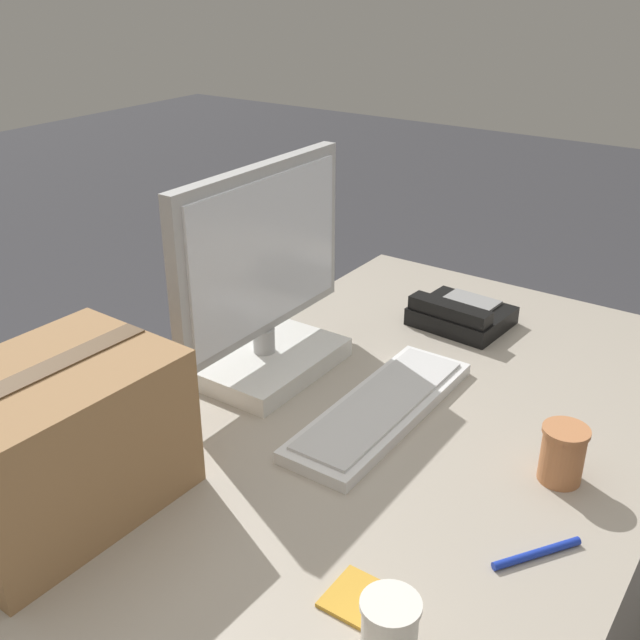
# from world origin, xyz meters

# --- Properties ---
(office_desk) EXTENTS (1.80, 0.90, 0.71)m
(office_desk) POSITION_xyz_m (0.00, 0.00, 0.36)
(office_desk) COLOR #A89E8E
(office_desk) RESTS_ON ground_plane
(monitor) EXTENTS (0.46, 0.23, 0.42)m
(monitor) POSITION_xyz_m (0.20, 0.31, 0.88)
(monitor) COLOR white
(monitor) RESTS_ON office_desk
(keyboard) EXTENTS (0.46, 0.14, 0.03)m
(keyboard) POSITION_xyz_m (0.19, 0.03, 0.73)
(keyboard) COLOR silver
(keyboard) RESTS_ON office_desk
(desk_phone) EXTENTS (0.18, 0.21, 0.07)m
(desk_phone) POSITION_xyz_m (0.61, 0.07, 0.74)
(desk_phone) COLOR black
(desk_phone) RESTS_ON office_desk
(paper_cup_left) EXTENTS (0.07, 0.07, 0.09)m
(paper_cup_left) POSITION_xyz_m (-0.26, -0.24, 0.76)
(paper_cup_left) COLOR white
(paper_cup_left) RESTS_ON office_desk
(paper_cup_right) EXTENTS (0.07, 0.07, 0.10)m
(paper_cup_right) POSITION_xyz_m (0.19, -0.30, 0.76)
(paper_cup_right) COLOR #BC7547
(paper_cup_right) RESTS_ON office_desk
(cardboard_box) EXTENTS (0.36, 0.26, 0.24)m
(cardboard_box) POSITION_xyz_m (-0.30, 0.30, 0.83)
(cardboard_box) COLOR #9E754C
(cardboard_box) RESTS_ON office_desk
(pen_marker) EXTENTS (0.12, 0.09, 0.01)m
(pen_marker) POSITION_xyz_m (-0.00, -0.33, 0.72)
(pen_marker) COLOR #1933B2
(pen_marker) RESTS_ON office_desk
(sticky_note_pad) EXTENTS (0.08, 0.08, 0.01)m
(sticky_note_pad) POSITION_xyz_m (-0.21, -0.17, 0.72)
(sticky_note_pad) COLOR gold
(sticky_note_pad) RESTS_ON office_desk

